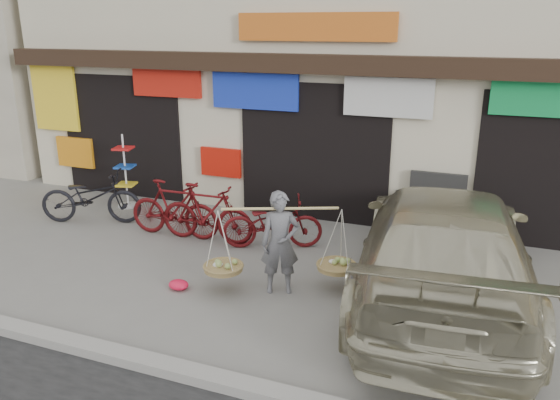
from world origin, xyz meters
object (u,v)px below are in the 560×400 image
at_px(suv, 443,245).
at_px(street_vendor, 280,247).
at_px(bike_2, 272,223).
at_px(display_rack, 126,178).
at_px(bike_1, 207,213).
at_px(bike_0, 91,197).
at_px(bike_3, 174,209).

bearing_deg(suv, street_vendor, 11.22).
bearing_deg(bike_2, display_rack, 52.49).
bearing_deg(bike_2, bike_1, 74.70).
relative_size(bike_1, display_rack, 1.13).
xyz_separation_m(street_vendor, suv, (2.19, 0.66, 0.11)).
height_order(bike_0, display_rack, display_rack).
bearing_deg(bike_1, street_vendor, -127.03).
bearing_deg(bike_0, bike_2, -108.21).
bearing_deg(bike_2, street_vendor, -177.12).
distance_m(bike_2, display_rack, 3.89).
bearing_deg(bike_3, bike_1, -92.23).
bearing_deg(suv, bike_2, -21.54).
bearing_deg(bike_1, bike_3, 87.77).
xyz_separation_m(street_vendor, bike_2, (-0.73, 1.50, -0.24)).
relative_size(bike_3, display_rack, 1.13).
relative_size(bike_0, display_rack, 1.25).
distance_m(bike_1, display_rack, 2.80).
relative_size(street_vendor, bike_2, 1.19).
xyz_separation_m(street_vendor, bike_0, (-4.53, 1.40, -0.18)).
bearing_deg(bike_2, bike_3, 71.96).
height_order(bike_3, display_rack, display_rack).
xyz_separation_m(bike_0, bike_1, (2.60, -0.06, 0.01)).
relative_size(bike_2, display_rack, 1.10).
relative_size(bike_2, suv, 0.30).
xyz_separation_m(bike_1, bike_2, (1.20, 0.16, -0.08)).
height_order(street_vendor, display_rack, display_rack).
relative_size(street_vendor, suv, 0.36).
xyz_separation_m(bike_2, display_rack, (-3.76, 0.98, 0.18)).
xyz_separation_m(bike_3, display_rack, (-1.88, 1.14, 0.10)).
xyz_separation_m(bike_2, bike_3, (-1.87, -0.16, 0.08)).
xyz_separation_m(bike_3, suv, (4.79, -0.68, 0.28)).
height_order(street_vendor, bike_1, street_vendor).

